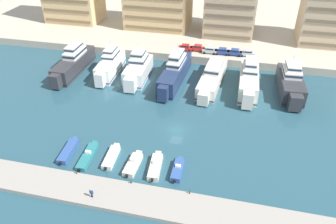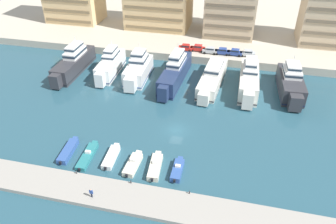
{
  "view_description": "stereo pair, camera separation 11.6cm",
  "coord_description": "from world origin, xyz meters",
  "px_view_note": "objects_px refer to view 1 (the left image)",
  "views": [
    {
      "loc": [
        10.25,
        -51.28,
        39.52
      ],
      "look_at": [
        -2.31,
        2.43,
        2.5
      ],
      "focal_mm": 35.0,
      "sensor_mm": 36.0,
      "label": 1
    },
    {
      "loc": [
        10.37,
        -51.25,
        39.52
      ],
      "look_at": [
        -2.31,
        2.43,
        2.5
      ],
      "focal_mm": 35.0,
      "sensor_mm": 36.0,
      "label": 2
    }
  ],
  "objects_px": {
    "motorboat_teal_left": "(88,156)",
    "motorboat_blue_center_right": "(178,170)",
    "car_red_left": "(198,48)",
    "car_blue_center": "(235,52)",
    "motorboat_cream_center_left": "(133,164)",
    "pedestrian_near_edge": "(91,193)",
    "yacht_charcoal_mid_right": "(291,83)",
    "car_red_far_left": "(185,47)",
    "yacht_white_mid_left": "(138,69)",
    "car_blue_center_left": "(222,51)",
    "car_silver_mid_left": "(210,50)",
    "yacht_navy_center_left": "(175,72)",
    "yacht_ivory_center_right": "(249,79)",
    "yacht_ivory_center": "(212,77)",
    "yacht_charcoal_far_left": "(74,63)",
    "yacht_white_left": "(110,65)",
    "motorboat_white_mid_left": "(111,157)",
    "motorboat_blue_far_left": "(68,151)",
    "motorboat_cream_center": "(156,166)",
    "car_silver_center_right": "(247,53)"
  },
  "relations": [
    {
      "from": "yacht_charcoal_far_left",
      "to": "yacht_ivory_center_right",
      "type": "xyz_separation_m",
      "value": [
        44.96,
        0.84,
        0.1
      ]
    },
    {
      "from": "yacht_white_mid_left",
      "to": "motorboat_teal_left",
      "type": "distance_m",
      "value": 31.02
    },
    {
      "from": "yacht_charcoal_far_left",
      "to": "car_red_far_left",
      "type": "relative_size",
      "value": 4.96
    },
    {
      "from": "car_red_far_left",
      "to": "car_silver_mid_left",
      "type": "xyz_separation_m",
      "value": [
        7.04,
        -0.36,
        0.0
      ]
    },
    {
      "from": "motorboat_blue_center_right",
      "to": "pedestrian_near_edge",
      "type": "relative_size",
      "value": 3.5
    },
    {
      "from": "motorboat_blue_center_right",
      "to": "car_blue_center_left",
      "type": "bearing_deg",
      "value": 86.3
    },
    {
      "from": "yacht_white_left",
      "to": "car_red_left",
      "type": "xyz_separation_m",
      "value": [
        20.56,
        14.73,
        0.61
      ]
    },
    {
      "from": "yacht_ivory_center",
      "to": "motorboat_cream_center_left",
      "type": "xyz_separation_m",
      "value": [
        -9.76,
        -32.43,
        -1.45
      ]
    },
    {
      "from": "motorboat_cream_center",
      "to": "car_silver_mid_left",
      "type": "distance_m",
      "value": 46.06
    },
    {
      "from": "motorboat_blue_far_left",
      "to": "yacht_white_left",
      "type": "bearing_deg",
      "value": 97.58
    },
    {
      "from": "yacht_charcoal_far_left",
      "to": "motorboat_blue_far_left",
      "type": "height_order",
      "value": "yacht_charcoal_far_left"
    },
    {
      "from": "yacht_charcoal_mid_right",
      "to": "car_blue_center",
      "type": "relative_size",
      "value": 4.3
    },
    {
      "from": "motorboat_teal_left",
      "to": "motorboat_blue_center_right",
      "type": "distance_m",
      "value": 16.46
    },
    {
      "from": "yacht_white_mid_left",
      "to": "car_blue_center_left",
      "type": "height_order",
      "value": "yacht_white_mid_left"
    },
    {
      "from": "yacht_white_mid_left",
      "to": "motorboat_blue_far_left",
      "type": "relative_size",
      "value": 2.16
    },
    {
      "from": "yacht_ivory_center_right",
      "to": "motorboat_cream_center_left",
      "type": "xyz_separation_m",
      "value": [
        -18.44,
        -31.95,
        -2.17
      ]
    },
    {
      "from": "yacht_ivory_center_right",
      "to": "car_blue_center",
      "type": "distance_m",
      "value": 15.02
    },
    {
      "from": "motorboat_blue_far_left",
      "to": "car_red_left",
      "type": "height_order",
      "value": "car_red_left"
    },
    {
      "from": "yacht_ivory_center_right",
      "to": "car_silver_mid_left",
      "type": "distance_m",
      "value": 18.03
    },
    {
      "from": "yacht_white_left",
      "to": "yacht_navy_center_left",
      "type": "xyz_separation_m",
      "value": [
        17.24,
        -0.28,
        0.13
      ]
    },
    {
      "from": "yacht_navy_center_left",
      "to": "yacht_ivory_center_right",
      "type": "distance_m",
      "value": 17.98
    },
    {
      "from": "yacht_charcoal_mid_right",
      "to": "car_red_far_left",
      "type": "relative_size",
      "value": 4.35
    },
    {
      "from": "motorboat_white_mid_left",
      "to": "yacht_white_left",
      "type": "bearing_deg",
      "value": 111.59
    },
    {
      "from": "motorboat_blue_center_right",
      "to": "car_red_left",
      "type": "distance_m",
      "value": 46.84
    },
    {
      "from": "yacht_ivory_center_right",
      "to": "motorboat_white_mid_left",
      "type": "bearing_deg",
      "value": -126.34
    },
    {
      "from": "motorboat_cream_center",
      "to": "yacht_charcoal_mid_right",
      "type": "bearing_deg",
      "value": 53.31
    },
    {
      "from": "yacht_charcoal_mid_right",
      "to": "car_red_far_left",
      "type": "height_order",
      "value": "yacht_charcoal_mid_right"
    },
    {
      "from": "motorboat_cream_center_left",
      "to": "car_blue_center",
      "type": "height_order",
      "value": "car_blue_center"
    },
    {
      "from": "motorboat_cream_center_left",
      "to": "car_red_left",
      "type": "relative_size",
      "value": 1.59
    },
    {
      "from": "motorboat_teal_left",
      "to": "car_blue_center",
      "type": "bearing_deg",
      "value": 63.62
    },
    {
      "from": "yacht_ivory_center_right",
      "to": "yacht_white_left",
      "type": "bearing_deg",
      "value": 179.48
    },
    {
      "from": "motorboat_cream_center",
      "to": "car_red_far_left",
      "type": "relative_size",
      "value": 1.74
    },
    {
      "from": "yacht_white_left",
      "to": "yacht_charcoal_mid_right",
      "type": "height_order",
      "value": "yacht_charcoal_mid_right"
    },
    {
      "from": "car_red_far_left",
      "to": "yacht_ivory_center_right",
      "type": "bearing_deg",
      "value": -38.77
    },
    {
      "from": "car_red_left",
      "to": "car_blue_center",
      "type": "relative_size",
      "value": 0.99
    },
    {
      "from": "car_blue_center_left",
      "to": "motorboat_blue_far_left",
      "type": "bearing_deg",
      "value": -117.08
    },
    {
      "from": "motorboat_cream_center_left",
      "to": "car_silver_center_right",
      "type": "height_order",
      "value": "car_silver_center_right"
    },
    {
      "from": "motorboat_cream_center_left",
      "to": "car_red_left",
      "type": "bearing_deg",
      "value": 85.4
    },
    {
      "from": "yacht_white_left",
      "to": "motorboat_cream_center_left",
      "type": "relative_size",
      "value": 2.57
    },
    {
      "from": "yacht_white_left",
      "to": "car_red_left",
      "type": "bearing_deg",
      "value": 35.61
    },
    {
      "from": "car_red_far_left",
      "to": "yacht_white_left",
      "type": "bearing_deg",
      "value": -140.19
    },
    {
      "from": "car_red_far_left",
      "to": "pedestrian_near_edge",
      "type": "xyz_separation_m",
      "value": [
        -4.07,
        -55.15,
        -1.43
      ]
    },
    {
      "from": "pedestrian_near_edge",
      "to": "car_red_left",
      "type": "bearing_deg",
      "value": 82.28
    },
    {
      "from": "yacht_ivory_center",
      "to": "car_silver_mid_left",
      "type": "xyz_separation_m",
      "value": [
        -2.41,
        13.72,
        1.17
      ]
    },
    {
      "from": "car_silver_mid_left",
      "to": "motorboat_teal_left",
      "type": "bearing_deg",
      "value": -109.27
    },
    {
      "from": "yacht_white_mid_left",
      "to": "motorboat_cream_center_left",
      "type": "distance_m",
      "value": 32.58
    },
    {
      "from": "yacht_ivory_center",
      "to": "motorboat_blue_center_right",
      "type": "distance_m",
      "value": 32.13
    },
    {
      "from": "car_red_far_left",
      "to": "car_silver_mid_left",
      "type": "relative_size",
      "value": 1.0
    },
    {
      "from": "yacht_white_left",
      "to": "yacht_ivory_center_right",
      "type": "xyz_separation_m",
      "value": [
        35.22,
        -0.32,
        0.17
      ]
    },
    {
      "from": "yacht_navy_center_left",
      "to": "pedestrian_near_edge",
      "type": "relative_size",
      "value": 12.81
    }
  ]
}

